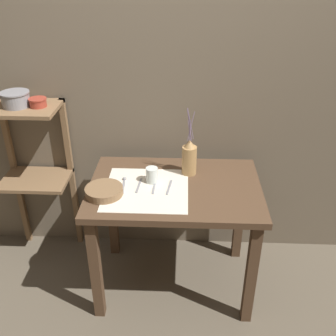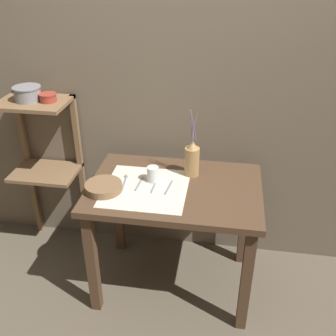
{
  "view_description": "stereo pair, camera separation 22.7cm",
  "coord_description": "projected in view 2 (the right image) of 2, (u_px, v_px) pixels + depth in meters",
  "views": [
    {
      "loc": [
        0.05,
        -1.98,
        2.01
      ],
      "look_at": [
        -0.04,
        0.0,
        0.89
      ],
      "focal_mm": 42.0,
      "sensor_mm": 36.0,
      "label": 1
    },
    {
      "loc": [
        0.27,
        -1.96,
        2.01
      ],
      "look_at": [
        -0.04,
        0.0,
        0.89
      ],
      "focal_mm": 42.0,
      "sensor_mm": 36.0,
      "label": 2
    }
  ],
  "objects": [
    {
      "name": "ground_plane",
      "position": [
        174.0,
        281.0,
        2.71
      ],
      "size": [
        12.0,
        12.0,
        0.0
      ],
      "primitive_type": "plane",
      "color": "brown"
    },
    {
      "name": "stone_wall_back",
      "position": [
        186.0,
        92.0,
        2.51
      ],
      "size": [
        7.0,
        0.06,
        2.4
      ],
      "color": "#6B5E4C",
      "rests_on": "ground_plane"
    },
    {
      "name": "wooden_table",
      "position": [
        175.0,
        203.0,
        2.39
      ],
      "size": [
        1.02,
        0.7,
        0.77
      ],
      "color": "#4C3523",
      "rests_on": "ground_plane"
    },
    {
      "name": "wooden_shelf_unit",
      "position": [
        45.0,
        149.0,
        2.7
      ],
      "size": [
        0.44,
        0.32,
        1.16
      ],
      "color": "brown",
      "rests_on": "ground_plane"
    },
    {
      "name": "linen_cloth",
      "position": [
        146.0,
        188.0,
        2.31
      ],
      "size": [
        0.48,
        0.48,
        0.0
      ],
      "color": "beige",
      "rests_on": "wooden_table"
    },
    {
      "name": "pitcher_with_flowers",
      "position": [
        192.0,
        159.0,
        2.39
      ],
      "size": [
        0.09,
        0.09,
        0.43
      ],
      "color": "#A87F4C",
      "rests_on": "wooden_table"
    },
    {
      "name": "wooden_bowl",
      "position": [
        104.0,
        187.0,
        2.27
      ],
      "size": [
        0.22,
        0.22,
        0.05
      ],
      "color": "brown",
      "rests_on": "wooden_table"
    },
    {
      "name": "glass_tumbler_near",
      "position": [
        153.0,
        174.0,
        2.35
      ],
      "size": [
        0.07,
        0.07,
        0.09
      ],
      "color": "silver",
      "rests_on": "wooden_table"
    },
    {
      "name": "spoon_inner",
      "position": [
        126.0,
        179.0,
        2.39
      ],
      "size": [
        0.03,
        0.17,
        0.02
      ],
      "color": "gray",
      "rests_on": "wooden_table"
    },
    {
      "name": "fork_outer",
      "position": [
        139.0,
        184.0,
        2.34
      ],
      "size": [
        0.02,
        0.16,
        0.0
      ],
      "color": "gray",
      "rests_on": "wooden_table"
    },
    {
      "name": "fork_inner",
      "position": [
        154.0,
        186.0,
        2.32
      ],
      "size": [
        0.02,
        0.16,
        0.0
      ],
      "color": "gray",
      "rests_on": "wooden_table"
    },
    {
      "name": "knife_center",
      "position": [
        169.0,
        187.0,
        2.31
      ],
      "size": [
        0.03,
        0.16,
        0.0
      ],
      "color": "gray",
      "rests_on": "wooden_table"
    },
    {
      "name": "metal_pot_large",
      "position": [
        27.0,
        93.0,
        2.46
      ],
      "size": [
        0.17,
        0.17,
        0.09
      ],
      "color": "gray",
      "rests_on": "wooden_shelf_unit"
    },
    {
      "name": "metal_pot_small",
      "position": [
        48.0,
        97.0,
        2.45
      ],
      "size": [
        0.11,
        0.11,
        0.05
      ],
      "color": "#9E3828",
      "rests_on": "wooden_shelf_unit"
    }
  ]
}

